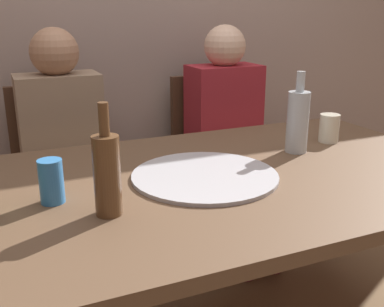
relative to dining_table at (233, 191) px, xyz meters
The scene contains 10 objects.
dining_table is the anchor object (origin of this frame).
pizza_tray 0.13m from the dining_table, behind, with size 0.46×0.46×0.01m, color #ADADB2.
wine_bottle 0.38m from the dining_table, 18.24° to the left, with size 0.08×0.08×0.30m.
water_bottle 0.51m from the dining_table, 161.72° to the right, with size 0.07×0.07×0.29m.
tumbler_far 0.56m from the dining_table, 17.41° to the left, with size 0.08×0.08×0.11m, color beige.
soda_can 0.59m from the dining_table, behind, with size 0.07×0.07×0.12m, color #337AC1.
chair_left 1.01m from the dining_table, 115.07° to the left, with size 0.44×0.44×0.90m.
chair_right 1.00m from the dining_table, 65.94° to the left, with size 0.44×0.44×0.90m.
guest_in_sweater 0.86m from the dining_table, 119.32° to the left, with size 0.36×0.56×1.17m.
guest_in_beanie 0.86m from the dining_table, 61.80° to the left, with size 0.36×0.56×1.17m.
Camera 1 is at (-0.68, -1.21, 1.24)m, focal length 42.42 mm.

